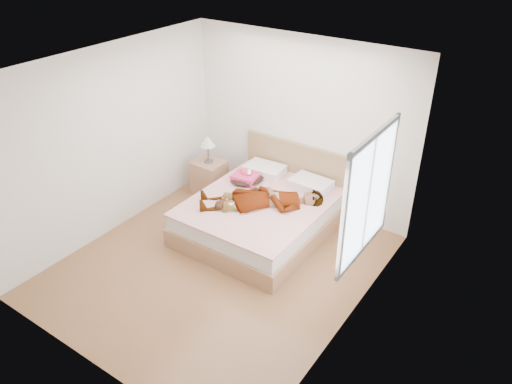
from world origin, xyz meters
TOP-DOWN VIEW (x-y plane):
  - ground at (0.00, 0.00)m, footprint 4.00×4.00m
  - woman at (0.07, 0.91)m, footprint 1.76×1.57m
  - hair at (-0.50, 1.36)m, footprint 0.56×0.65m
  - phone at (-0.43, 1.31)m, footprint 0.09×0.09m
  - room_shell at (1.77, 0.30)m, footprint 4.00×4.00m
  - bed at (0.00, 1.04)m, footprint 1.80×2.08m
  - towel at (-0.50, 1.30)m, footprint 0.39×0.33m
  - magazine at (-0.24, 0.60)m, footprint 0.53×0.43m
  - coffee_mug at (-0.20, 0.55)m, footprint 0.14×0.11m
  - plush_toy at (-0.33, 0.49)m, footprint 0.15×0.22m
  - nightstand at (-1.27, 1.38)m, footprint 0.48×0.43m

SIDE VIEW (x-z plane):
  - ground at x=0.00m, z-range 0.00..0.00m
  - bed at x=0.00m, z-range -0.22..0.78m
  - nightstand at x=-1.27m, z-range -0.17..0.85m
  - magazine at x=-0.24m, z-range 0.51..0.53m
  - hair at x=-0.50m, z-range 0.51..0.60m
  - coffee_mug at x=-0.20m, z-range 0.51..0.62m
  - plush_toy at x=-0.33m, z-range 0.51..0.63m
  - towel at x=-0.50m, z-range 0.49..0.68m
  - woman at x=0.07m, z-range 0.51..0.75m
  - phone at x=-0.43m, z-range 0.66..0.71m
  - room_shell at x=1.77m, z-range -0.50..3.50m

